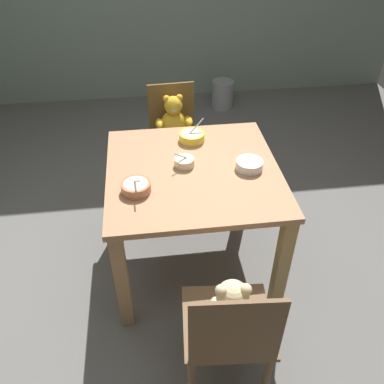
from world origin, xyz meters
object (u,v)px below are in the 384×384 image
(teddy_chair_near_front, at_px, (230,321))
(porridge_bowl_white_near_right, at_px, (249,165))
(dining_table, at_px, (193,187))
(teddy_chair_far_center, at_px, (174,128))
(porridge_bowl_cream_center, at_px, (184,162))
(porridge_bowl_yellow_far_center, at_px, (192,136))
(metal_pail, at_px, (222,94))
(porridge_bowl_terracotta_near_left, at_px, (136,187))

(teddy_chair_near_front, height_order, porridge_bowl_white_near_right, teddy_chair_near_front)
(dining_table, height_order, porridge_bowl_white_near_right, porridge_bowl_white_near_right)
(teddy_chair_far_center, height_order, porridge_bowl_cream_center, porridge_bowl_cream_center)
(porridge_bowl_yellow_far_center, bearing_deg, metal_pail, 72.85)
(dining_table, distance_m, teddy_chair_near_front, 0.85)
(porridge_bowl_yellow_far_center, relative_size, metal_pail, 0.54)
(porridge_bowl_cream_center, xyz_separation_m, metal_pail, (0.65, 2.11, -0.61))
(porridge_bowl_white_near_right, height_order, porridge_bowl_terracotta_near_left, porridge_bowl_terracotta_near_left)
(dining_table, bearing_deg, porridge_bowl_white_near_right, -6.35)
(teddy_chair_far_center, xyz_separation_m, porridge_bowl_terracotta_near_left, (-0.28, -0.99, 0.24))
(teddy_chair_far_center, relative_size, porridge_bowl_terracotta_near_left, 4.99)
(porridge_bowl_yellow_far_center, bearing_deg, porridge_bowl_white_near_right, -50.61)
(teddy_chair_near_front, bearing_deg, porridge_bowl_white_near_right, -13.34)
(porridge_bowl_cream_center, bearing_deg, dining_table, -42.83)
(dining_table, xyz_separation_m, teddy_chair_near_front, (0.05, -0.84, -0.09))
(porridge_bowl_terracotta_near_left, bearing_deg, porridge_bowl_white_near_right, 11.14)
(dining_table, xyz_separation_m, porridge_bowl_cream_center, (-0.04, 0.04, 0.15))
(teddy_chair_far_center, height_order, porridge_bowl_terracotta_near_left, porridge_bowl_terracotta_near_left)
(dining_table, xyz_separation_m, teddy_chair_far_center, (-0.03, 0.84, -0.08))
(porridge_bowl_white_near_right, relative_size, porridge_bowl_cream_center, 1.31)
(porridge_bowl_cream_center, bearing_deg, porridge_bowl_white_near_right, -12.05)
(porridge_bowl_white_near_right, xyz_separation_m, porridge_bowl_terracotta_near_left, (-0.63, -0.12, 0.00))
(porridge_bowl_white_near_right, bearing_deg, porridge_bowl_terracotta_near_left, -168.86)
(teddy_chair_near_front, distance_m, porridge_bowl_terracotta_near_left, 0.81)
(porridge_bowl_yellow_far_center, bearing_deg, porridge_bowl_cream_center, -106.15)
(porridge_bowl_terracotta_near_left, xyz_separation_m, metal_pail, (0.92, 2.31, -0.61))
(dining_table, relative_size, teddy_chair_far_center, 1.17)
(metal_pail, bearing_deg, teddy_chair_far_center, -115.80)
(porridge_bowl_cream_center, xyz_separation_m, porridge_bowl_terracotta_near_left, (-0.27, -0.20, 0.00))
(dining_table, bearing_deg, teddy_chair_far_center, 92.35)
(porridge_bowl_white_near_right, distance_m, porridge_bowl_terracotta_near_left, 0.64)
(dining_table, relative_size, teddy_chair_near_front, 1.16)
(teddy_chair_near_front, bearing_deg, porridge_bowl_cream_center, 10.68)
(teddy_chair_near_front, height_order, porridge_bowl_cream_center, porridge_bowl_cream_center)
(porridge_bowl_cream_center, bearing_deg, porridge_bowl_terracotta_near_left, -143.89)
(teddy_chair_far_center, xyz_separation_m, teddy_chair_near_front, (0.08, -1.68, -0.01))
(porridge_bowl_cream_center, bearing_deg, metal_pail, 72.97)
(porridge_bowl_white_near_right, distance_m, porridge_bowl_cream_center, 0.36)
(teddy_chair_far_center, bearing_deg, porridge_bowl_white_near_right, 18.38)
(porridge_bowl_yellow_far_center, xyz_separation_m, metal_pail, (0.57, 1.84, -0.61))
(metal_pail, bearing_deg, teddy_chair_near_front, -100.44)
(teddy_chair_far_center, distance_m, porridge_bowl_terracotta_near_left, 1.06)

